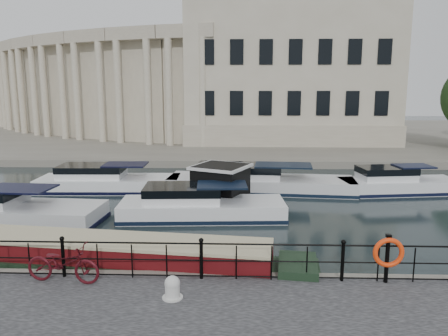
# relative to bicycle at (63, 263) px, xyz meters

# --- Properties ---
(ground_plane) EXTENTS (160.00, 160.00, 0.00)m
(ground_plane) POSITION_rel_bicycle_xyz_m (3.85, 2.63, -1.11)
(ground_plane) COLOR black
(ground_plane) RESTS_ON ground
(far_bank) EXTENTS (120.00, 42.00, 0.55)m
(far_bank) POSITION_rel_bicycle_xyz_m (3.85, 41.63, -0.84)
(far_bank) COLOR #6B665B
(far_bank) RESTS_ON ground_plane
(railing) EXTENTS (24.14, 0.14, 1.22)m
(railing) POSITION_rel_bicycle_xyz_m (3.85, 0.38, 0.09)
(railing) COLOR black
(railing) RESTS_ON near_quay
(civic_building) EXTENTS (53.55, 31.84, 16.85)m
(civic_building) POSITION_rel_bicycle_xyz_m (2.86, 37.33, 5.92)
(civic_building) COLOR #ADA38C
(civic_building) RESTS_ON far_bank
(bicycle) EXTENTS (2.22, 1.01, 1.13)m
(bicycle) POSITION_rel_bicycle_xyz_m (0.00, 0.00, 0.00)
(bicycle) COLOR #430B12
(bicycle) RESTS_ON near_quay
(mooring_bollard) EXTENTS (0.54, 0.54, 0.61)m
(mooring_bollard) POSITION_rel_bicycle_xyz_m (3.20, -0.83, -0.28)
(mooring_bollard) COLOR beige
(mooring_bollard) RESTS_ON near_quay
(life_ring_post) EXTENTS (0.87, 0.22, 1.41)m
(life_ring_post) POSITION_rel_bicycle_xyz_m (9.07, 0.25, 0.32)
(life_ring_post) COLOR black
(life_ring_post) RESTS_ON near_quay
(narrowboat) EXTENTS (14.53, 3.53, 1.53)m
(narrowboat) POSITION_rel_bicycle_xyz_m (0.22, 1.89, -0.75)
(narrowboat) COLOR black
(narrowboat) RESTS_ON ground_plane
(harbour_hut) EXTENTS (4.29, 4.01, 2.22)m
(harbour_hut) POSITION_rel_bicycle_xyz_m (4.00, 10.13, -0.16)
(harbour_hut) COLOR #6B665B
(harbour_hut) RESTS_ON ground_plane
(cabin_cruisers) EXTENTS (28.25, 9.96, 1.99)m
(cabin_cruisers) POSITION_rel_bicycle_xyz_m (2.04, 11.08, -0.75)
(cabin_cruisers) COLOR silver
(cabin_cruisers) RESTS_ON ground_plane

